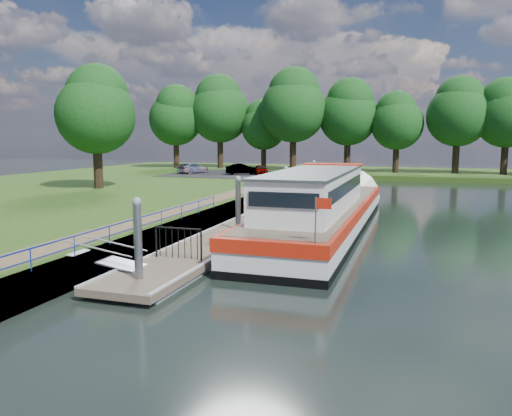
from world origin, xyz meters
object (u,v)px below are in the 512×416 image
(barge, at_px, (325,209))
(car_b, at_px, (242,169))
(pontoon, at_px, (265,219))
(car_c, at_px, (193,168))
(car_a, at_px, (261,170))

(barge, bearing_deg, car_b, 118.27)
(barge, bearing_deg, pontoon, 161.40)
(barge, bearing_deg, car_c, 127.40)
(barge, relative_size, car_a, 6.56)
(barge, relative_size, car_b, 6.00)
(car_b, relative_size, car_c, 0.89)
(pontoon, height_order, car_b, car_b)
(barge, height_order, car_a, barge)
(pontoon, relative_size, car_a, 9.31)
(barge, distance_m, car_a, 27.77)
(pontoon, xyz_separation_m, car_b, (-10.01, 24.08, 1.23))
(pontoon, relative_size, barge, 1.42)
(barge, relative_size, car_c, 5.31)
(barge, xyz_separation_m, car_c, (-19.46, 25.45, 0.32))
(car_a, bearing_deg, car_b, 156.31)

